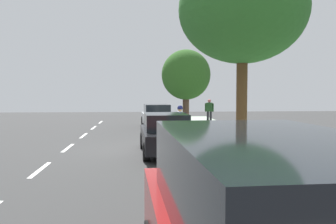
{
  "coord_description": "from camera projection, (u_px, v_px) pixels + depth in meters",
  "views": [
    {
      "loc": [
        -0.29,
        -14.29,
        2.35
      ],
      "look_at": [
        1.12,
        3.71,
        1.32
      ],
      "focal_mm": 38.53,
      "sensor_mm": 36.0,
      "label": 1
    }
  ],
  "objects": [
    {
      "name": "street_tree_far_end",
      "position": [
        186.0,
        75.0,
        23.27
      ],
      "size": [
        3.15,
        3.15,
        4.89
      ],
      "color": "brown",
      "rests_on": "sidewalk"
    },
    {
      "name": "curb_edge",
      "position": [
        194.0,
        148.0,
        14.52
      ],
      "size": [
        0.16,
        34.04,
        0.17
      ],
      "primitive_type": "cube",
      "color": "gray",
      "rests_on": "ground"
    },
    {
      "name": "parked_sedan_black_second",
      "position": [
        166.0,
        134.0,
        13.56
      ],
      "size": [
        1.94,
        4.45,
        1.52
      ],
      "color": "black",
      "rests_on": "ground"
    },
    {
      "name": "sidewalk",
      "position": [
        239.0,
        147.0,
        14.67
      ],
      "size": [
        3.55,
        34.04,
        0.17
      ],
      "primitive_type": "cube",
      "color": "#9AAC97",
      "rests_on": "ground"
    },
    {
      "name": "ground",
      "position": [
        147.0,
        150.0,
        14.38
      ],
      "size": [
        54.47,
        54.47,
        0.0
      ],
      "primitive_type": "plane",
      "color": "#363636"
    },
    {
      "name": "pedestrian_on_phone",
      "position": [
        209.0,
        110.0,
        24.35
      ],
      "size": [
        0.57,
        0.38,
        1.66
      ],
      "color": "black",
      "rests_on": "sidewalk"
    },
    {
      "name": "lane_stripe_bike_edge",
      "position": [
        158.0,
        150.0,
        14.41
      ],
      "size": [
        0.12,
        34.04,
        0.01
      ],
      "primitive_type": "cube",
      "color": "white",
      "rests_on": "ground"
    },
    {
      "name": "cyclist_with_backpack",
      "position": [
        181.0,
        119.0,
        17.05
      ],
      "size": [
        0.43,
        0.62,
        1.7
      ],
      "color": "#C6B284",
      "rests_on": "ground"
    },
    {
      "name": "bicycle_at_curb",
      "position": [
        175.0,
        132.0,
        17.52
      ],
      "size": [
        1.73,
        0.48,
        0.76
      ],
      "color": "black",
      "rests_on": "ground"
    },
    {
      "name": "parked_sedan_silver_mid",
      "position": [
        157.0,
        116.0,
        23.31
      ],
      "size": [
        2.02,
        4.49,
        1.52
      ],
      "color": "#B7BABF",
      "rests_on": "ground"
    },
    {
      "name": "street_tree_mid_block",
      "position": [
        243.0,
        10.0,
        10.41
      ],
      "size": [
        3.73,
        3.73,
        6.1
      ],
      "color": "brown",
      "rests_on": "sidewalk"
    },
    {
      "name": "lane_stripe_centre",
      "position": [
        56.0,
        157.0,
        12.91
      ],
      "size": [
        0.14,
        31.6,
        0.01
      ],
      "color": "white",
      "rests_on": "ground"
    }
  ]
}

